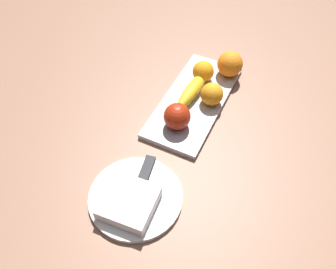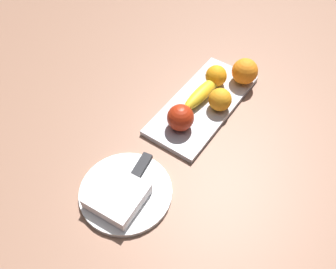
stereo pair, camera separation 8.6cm
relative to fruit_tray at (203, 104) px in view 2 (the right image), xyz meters
The scene contains 10 objects.
ground_plane 0.03m from the fruit_tray, 120.97° to the left, with size 2.40×2.40×0.00m, color #8F644D.
fruit_tray is the anchor object (origin of this frame).
apple 0.12m from the fruit_tray, ahead, with size 0.07×0.07×0.07m, color #AA2710.
banana 0.03m from the fruit_tray, 146.38° to the right, with size 0.17×0.04×0.04m, color yellow.
orange_near_apple 0.06m from the fruit_tray, 99.63° to the left, with size 0.06×0.06×0.06m, color orange.
orange_near_banana 0.09m from the fruit_tray, behind, with size 0.06×0.06×0.06m, color orange.
orange_center 0.16m from the fruit_tray, 160.34° to the left, with size 0.07×0.07×0.07m, color orange.
dinner_plate 0.34m from the fruit_tray, ahead, with size 0.21×0.21×0.01m, color white.
folded_napkin 0.37m from the fruit_tray, ahead, with size 0.11×0.11×0.03m, color white.
knife 0.29m from the fruit_tray, ahead, with size 0.18×0.05×0.01m.
Camera 2 is at (0.63, 0.29, 0.72)m, focal length 37.38 mm.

